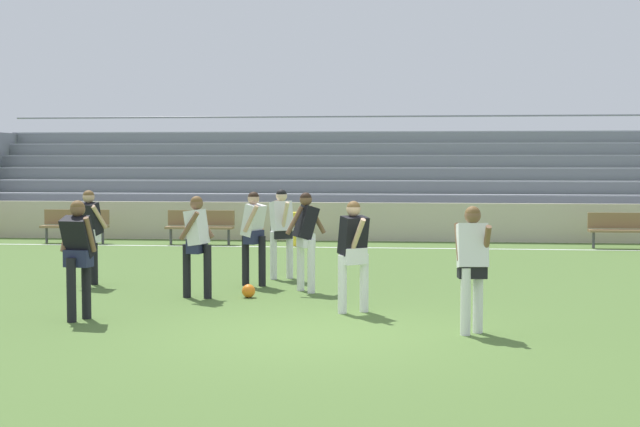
# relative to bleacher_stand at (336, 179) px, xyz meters

# --- Properties ---
(ground_plane) EXTENTS (160.00, 160.00, 0.00)m
(ground_plane) POSITION_rel_bleacher_stand_xyz_m (1.16, -16.43, -1.66)
(ground_plane) COLOR #4C6B30
(field_line_sideline) EXTENTS (44.00, 0.12, 0.01)m
(field_line_sideline) POSITION_rel_bleacher_stand_xyz_m (1.16, -5.01, -1.65)
(field_line_sideline) COLOR white
(field_line_sideline) RESTS_ON ground
(sideline_wall) EXTENTS (48.00, 0.16, 1.06)m
(sideline_wall) POSITION_rel_bleacher_stand_xyz_m (1.16, -3.03, -1.13)
(sideline_wall) COLOR beige
(sideline_wall) RESTS_ON ground
(bleacher_stand) EXTENTS (22.67, 4.71, 3.72)m
(bleacher_stand) POSITION_rel_bleacher_stand_xyz_m (0.00, 0.00, 0.00)
(bleacher_stand) COLOR #9EA3AD
(bleacher_stand) RESTS_ON ground
(bench_far_right) EXTENTS (1.80, 0.40, 0.90)m
(bench_far_right) POSITION_rel_bleacher_stand_xyz_m (-3.22, -4.51, -1.11)
(bench_far_right) COLOR olive
(bench_far_right) RESTS_ON ground
(bench_near_wall_gap) EXTENTS (1.80, 0.40, 0.90)m
(bench_near_wall_gap) POSITION_rel_bleacher_stand_xyz_m (-6.64, -4.51, -1.11)
(bench_near_wall_gap) COLOR olive
(bench_near_wall_gap) RESTS_ON ground
(bench_near_bin) EXTENTS (1.80, 0.40, 0.90)m
(bench_near_bin) POSITION_rel_bleacher_stand_xyz_m (7.72, -4.51, -1.11)
(bench_near_bin) COLOR olive
(bench_near_bin) RESTS_ON ground
(trash_bin) EXTENTS (0.46, 0.46, 0.88)m
(trash_bin) POSITION_rel_bleacher_stand_xyz_m (-0.58, -4.65, -1.22)
(trash_bin) COLOR yellow
(trash_bin) RESTS_ON ground
(player_dark_pressing_high) EXTENTS (0.67, 0.51, 1.69)m
(player_dark_pressing_high) POSITION_rel_bleacher_stand_xyz_m (0.58, -12.80, -0.65)
(player_dark_pressing_high) COLOR white
(player_dark_pressing_high) RESTS_ON ground
(player_white_overlapping) EXTENTS (0.51, 0.56, 1.66)m
(player_white_overlapping) POSITION_rel_bleacher_stand_xyz_m (-1.09, -13.66, -0.67)
(player_white_overlapping) COLOR black
(player_white_overlapping) RESTS_ON ground
(player_white_dropping_back) EXTENTS (0.45, 0.51, 1.65)m
(player_white_dropping_back) POSITION_rel_bleacher_stand_xyz_m (3.14, -16.27, -0.68)
(player_white_dropping_back) COLOR white
(player_white_dropping_back) RESTS_ON ground
(player_dark_trailing_run) EXTENTS (0.49, 0.71, 1.64)m
(player_dark_trailing_run) POSITION_rel_bleacher_stand_xyz_m (1.52, -14.81, -0.68)
(player_dark_trailing_run) COLOR white
(player_dark_trailing_run) RESTS_ON ground
(player_white_wide_left) EXTENTS (0.46, 0.60, 1.68)m
(player_white_wide_left) POSITION_rel_bleacher_stand_xyz_m (-0.42, -12.18, -0.66)
(player_white_wide_left) COLOR black
(player_white_wide_left) RESTS_ON ground
(player_white_challenging) EXTENTS (0.49, 0.64, 1.69)m
(player_white_challenging) POSITION_rel_bleacher_stand_xyz_m (-0.07, -11.17, -0.65)
(player_white_challenging) COLOR white
(player_white_challenging) RESTS_ON ground
(player_dark_on_ball) EXTENTS (0.50, 0.45, 1.68)m
(player_dark_on_ball) POSITION_rel_bleacher_stand_xyz_m (-2.24, -15.84, -0.66)
(player_dark_on_ball) COLOR black
(player_dark_on_ball) RESTS_ON ground
(player_dark_wide_right) EXTENTS (0.61, 0.50, 1.71)m
(player_dark_wide_right) POSITION_rel_bleacher_stand_xyz_m (-3.33, -12.48, -0.64)
(player_dark_wide_right) COLOR black
(player_dark_wide_right) RESTS_ON ground
(soccer_ball) EXTENTS (0.22, 0.22, 0.22)m
(soccer_ball) POSITION_rel_bleacher_stand_xyz_m (-0.27, -13.54, -1.55)
(soccer_ball) COLOR orange
(soccer_ball) RESTS_ON ground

